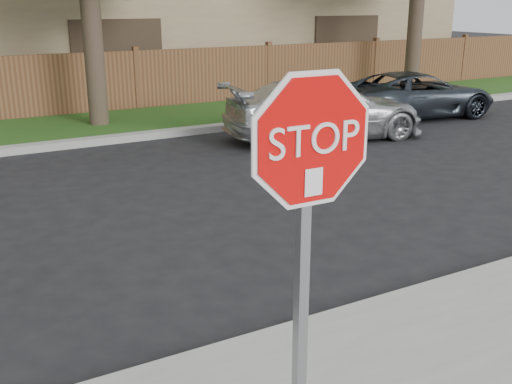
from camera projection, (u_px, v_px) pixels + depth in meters
ground at (113, 384)px, 4.64m from camera, size 90.00×90.00×0.00m
stop_sign at (308, 198)px, 3.20m from camera, size 1.01×0.13×2.55m
sedan_right at (325, 109)px, 12.70m from camera, size 4.56×2.41×1.26m
sedan_far_right at (416, 95)px, 15.09m from camera, size 4.28×2.31×1.14m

